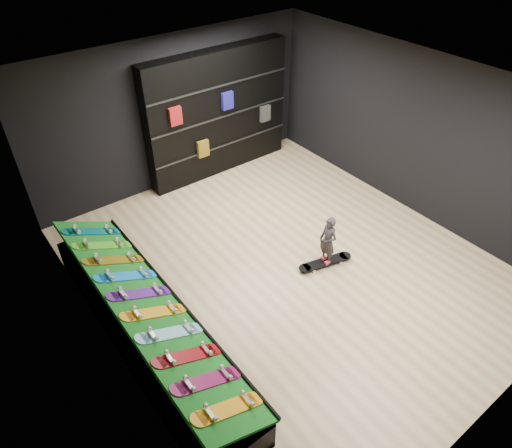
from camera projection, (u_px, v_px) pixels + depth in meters
floor at (287, 265)px, 7.71m from camera, size 6.00×7.00×0.01m
ceiling at (296, 95)px, 5.87m from camera, size 6.00×7.00×0.01m
wall_back at (174, 113)px, 8.98m from camera, size 6.00×0.02×3.00m
wall_left at (98, 279)px, 5.35m from camera, size 0.02×7.00×3.00m
wall_right at (416, 135)px, 8.23m from camera, size 0.02×7.00×3.00m
display_rack at (148, 329)px, 6.34m from camera, size 0.90×4.50×0.50m
turf_ramp at (146, 305)px, 6.08m from camera, size 0.92×4.50×0.46m
back_shelving at (218, 114)px, 9.42m from camera, size 3.25×0.38×2.60m
floor_skateboard at (325, 263)px, 7.69m from camera, size 1.00×0.45×0.09m
child at (327, 249)px, 7.50m from camera, size 0.14×0.20×0.53m
display_board_0 at (228, 409)px, 4.88m from camera, size 0.93×0.22×0.50m
display_board_1 at (207, 381)px, 5.14m from camera, size 0.93×0.22×0.50m
display_board_2 at (188, 356)px, 5.41m from camera, size 0.93×0.22×0.50m
display_board_3 at (170, 333)px, 5.67m from camera, size 0.93×0.22×0.50m
display_board_4 at (154, 312)px, 5.93m from camera, size 0.93×0.22×0.50m
display_board_5 at (140, 293)px, 6.20m from camera, size 0.93×0.22×0.50m
display_board_6 at (126, 276)px, 6.46m from camera, size 0.93×0.22×0.50m
display_board_7 at (114, 260)px, 6.73m from camera, size 0.93×0.22×0.50m
display_board_8 at (103, 245)px, 6.99m from camera, size 0.93×0.22×0.50m
display_board_9 at (92, 232)px, 7.25m from camera, size 0.93×0.22×0.50m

